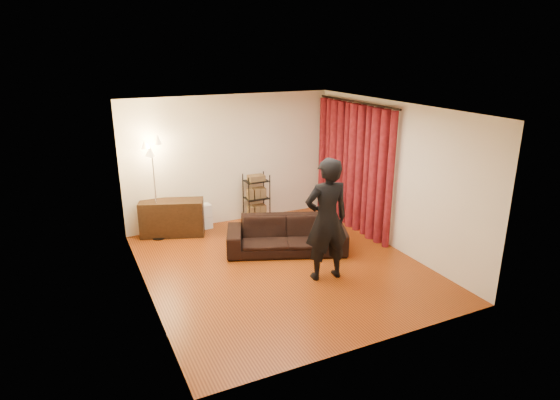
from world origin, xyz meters
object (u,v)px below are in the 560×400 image
floor_lamp (155,190)px  person (327,220)px  media_cabinet (172,218)px  wire_shelf (257,198)px  sofa (286,235)px  storage_boxes (204,216)px

floor_lamp → person: bearing=-53.3°
person → media_cabinet: size_ratio=1.63×
person → media_cabinet: bearing=-52.0°
wire_shelf → media_cabinet: bearing=157.9°
person → floor_lamp: bearing=-47.7°
sofa → person: size_ratio=1.07×
storage_boxes → wire_shelf: size_ratio=0.49×
sofa → media_cabinet: bearing=157.2°
storage_boxes → wire_shelf: 1.18m
sofa → storage_boxes: size_ratio=4.18×
storage_boxes → wire_shelf: wire_shelf is taller
media_cabinet → sofa: bearing=-24.8°
person → media_cabinet: person is taller
person → floor_lamp: 3.55m
sofa → wire_shelf: 1.69m
sofa → wire_shelf: (0.10, 1.67, 0.21)m
person → storage_boxes: bearing=-63.1°
sofa → media_cabinet: media_cabinet is taller
storage_boxes → sofa: bearing=-59.5°
sofa → storage_boxes: (-1.04, 1.77, -0.06)m
media_cabinet → storage_boxes: (0.67, 0.08, -0.10)m
sofa → media_cabinet: size_ratio=1.75×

